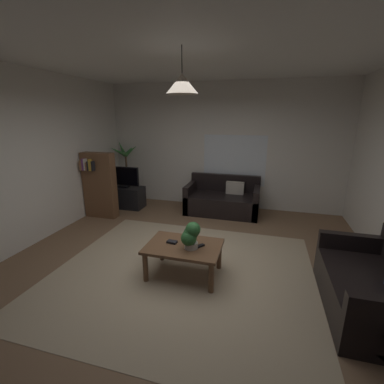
{
  "coord_description": "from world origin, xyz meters",
  "views": [
    {
      "loc": [
        1.01,
        -3.31,
        2.13
      ],
      "look_at": [
        0.0,
        0.3,
        1.05
      ],
      "focal_mm": 24.82,
      "sensor_mm": 36.0,
      "label": 1
    }
  ],
  "objects": [
    {
      "name": "book_on_table_0",
      "position": [
        -0.15,
        -0.2,
        0.46
      ],
      "size": [
        0.14,
        0.09,
        0.03
      ],
      "primitive_type": "cube",
      "rotation": [
        0.0,
        0.0,
        -0.11
      ],
      "color": "black",
      "rests_on": "coffee_table"
    },
    {
      "name": "rug",
      "position": [
        0.0,
        -0.2,
        0.0
      ],
      "size": [
        3.56,
        3.16,
        0.01
      ],
      "primitive_type": "cube",
      "color": "tan",
      "rests_on": "ground"
    },
    {
      "name": "remote_on_table_0",
      "position": [
        0.24,
        -0.21,
        0.46
      ],
      "size": [
        0.14,
        0.16,
        0.02
      ],
      "primitive_type": "cube",
      "rotation": [
        0.0,
        0.0,
        5.64
      ],
      "color": "black",
      "rests_on": "coffee_table"
    },
    {
      "name": "bookshelf_corner",
      "position": [
        -2.37,
        1.43,
        0.72
      ],
      "size": [
        0.7,
        0.31,
        1.4
      ],
      "color": "brown",
      "rests_on": "ground"
    },
    {
      "name": "coffee_table",
      "position": [
        0.03,
        -0.22,
        0.38
      ],
      "size": [
        1.0,
        0.69,
        0.45
      ],
      "color": "brown",
      "rests_on": "ground"
    },
    {
      "name": "potted_plant_on_table",
      "position": [
        0.14,
        -0.27,
        0.64
      ],
      "size": [
        0.25,
        0.24,
        0.37
      ],
      "color": "beige",
      "rests_on": "coffee_table"
    },
    {
      "name": "ceiling",
      "position": [
        0.0,
        0.0,
        2.89
      ],
      "size": [
        5.47,
        5.75,
        0.02
      ],
      "primitive_type": "cube",
      "color": "white"
    },
    {
      "name": "tv_stand",
      "position": [
        -2.18,
        2.12,
        0.25
      ],
      "size": [
        0.9,
        0.44,
        0.5
      ],
      "primitive_type": "cube",
      "color": "black",
      "rests_on": "ground"
    },
    {
      "name": "couch_under_window",
      "position": [
        0.14,
        2.39,
        0.27
      ],
      "size": [
        1.61,
        0.85,
        0.82
      ],
      "color": "black",
      "rests_on": "ground"
    },
    {
      "name": "window_pane",
      "position": [
        0.3,
        2.87,
        1.13
      ],
      "size": [
        1.44,
        0.01,
        1.16
      ],
      "primitive_type": "cube",
      "color": "white"
    },
    {
      "name": "couch_right_side",
      "position": [
        2.25,
        -0.37,
        0.27
      ],
      "size": [
        0.85,
        1.47,
        0.82
      ],
      "rotation": [
        0.0,
        0.0,
        -1.57
      ],
      "color": "black",
      "rests_on": "ground"
    },
    {
      "name": "tv",
      "position": [
        -2.18,
        2.1,
        0.75
      ],
      "size": [
        0.79,
        0.16,
        0.49
      ],
      "color": "black",
      "rests_on": "tv_stand"
    },
    {
      "name": "wall_left",
      "position": [
        -2.76,
        0.0,
        1.44
      ],
      "size": [
        0.06,
        5.75,
        2.88
      ],
      "primitive_type": "cube",
      "color": "silver",
      "rests_on": "ground"
    },
    {
      "name": "pendant_lamp",
      "position": [
        0.03,
        -0.22,
        2.48
      ],
      "size": [
        0.38,
        0.38,
        0.51
      ],
      "color": "black"
    },
    {
      "name": "wall_back",
      "position": [
        0.0,
        2.9,
        1.44
      ],
      "size": [
        5.59,
        0.06,
        2.88
      ],
      "primitive_type": "cube",
      "color": "silver",
      "rests_on": "ground"
    },
    {
      "name": "potted_palm_corner",
      "position": [
        -2.39,
        2.63,
        0.64
      ],
      "size": [
        0.71,
        0.89,
        1.55
      ],
      "color": "brown",
      "rests_on": "ground"
    },
    {
      "name": "floor",
      "position": [
        0.0,
        0.0,
        -0.01
      ],
      "size": [
        5.47,
        5.75,
        0.02
      ],
      "primitive_type": "cube",
      "color": "brown",
      "rests_on": "ground"
    }
  ]
}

